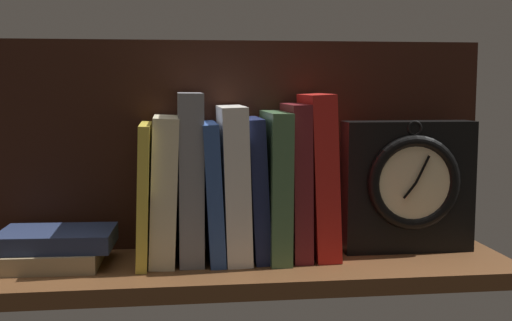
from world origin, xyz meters
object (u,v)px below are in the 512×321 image
book_blue_modern (212,191)px  book_navy_bierce (256,188)px  book_maroon_dawkins (296,181)px  book_gray_chess (190,177)px  book_red_requiem (319,175)px  book_green_romantic (275,185)px  book_cream_twain (164,189)px  book_stack_side (57,247)px  book_white_catcher (234,183)px  framed_clock (409,186)px  book_yellow_seinlanguage (144,193)px

book_blue_modern → book_navy_bierce: (6.78, -0.00, 0.33)cm
book_maroon_dawkins → book_blue_modern: bearing=180.0°
book_gray_chess → book_red_requiem: (20.04, 0.00, -0.12)cm
book_blue_modern → book_green_romantic: (9.87, 0.00, 0.79)cm
book_cream_twain → book_navy_bierce: 14.09cm
book_green_romantic → book_navy_bierce: bearing=-180.0°
book_cream_twain → book_green_romantic: 17.18cm
book_gray_chess → book_navy_bierce: 10.25cm
book_stack_side → book_gray_chess: bearing=2.5°
book_white_catcher → book_stack_side: 28.22cm
book_cream_twain → book_navy_bierce: bearing=-0.0°
framed_clock → book_green_romantic: bearing=-178.9°
book_cream_twain → book_red_requiem: 24.11cm
book_stack_side → book_navy_bierce: bearing=1.7°
book_yellow_seinlanguage → book_cream_twain: 3.04cm
book_gray_chess → book_blue_modern: size_ratio=1.21×
book_blue_modern → book_white_catcher: bearing=0.0°
book_white_catcher → book_red_requiem: bearing=-0.0°
book_red_requiem → book_blue_modern: bearing=180.0°
book_blue_modern → book_white_catcher: (3.37, 0.00, 1.23)cm
book_white_catcher → framed_clock: 28.31cm
book_gray_chess → book_navy_bierce: size_ratio=1.18×
book_stack_side → book_red_requiem: bearing=1.3°
book_green_romantic → book_red_requiem: book_red_requiem is taller
book_blue_modern → book_maroon_dawkins: book_maroon_dawkins is taller
book_white_catcher → book_stack_side: (-26.71, -0.89, -9.06)cm
book_gray_chess → book_maroon_dawkins: bearing=0.0°
book_white_catcher → book_navy_bierce: (3.42, -0.00, -0.90)cm
book_navy_bierce → book_maroon_dawkins: 6.47cm
book_yellow_seinlanguage → framed_clock: size_ratio=0.99×
book_cream_twain → book_blue_modern: size_ratio=1.04×
book_white_catcher → book_stack_side: size_ratio=1.37×
book_yellow_seinlanguage → book_gray_chess: size_ratio=0.82×
book_yellow_seinlanguage → book_stack_side: 15.22cm
book_navy_bierce → book_stack_side: size_ratio=1.27×
book_navy_bierce → book_green_romantic: size_ratio=0.96×
book_stack_side → book_white_catcher: bearing=1.9°
book_cream_twain → book_maroon_dawkins: book_maroon_dawkins is taller
book_cream_twain → book_green_romantic: size_ratio=0.97×
book_navy_bierce → book_maroon_dawkins: book_maroon_dawkins is taller
book_blue_modern → book_maroon_dawkins: 13.24cm
book_yellow_seinlanguage → book_navy_bierce: size_ratio=0.97×
book_yellow_seinlanguage → book_blue_modern: size_ratio=1.00×
book_blue_modern → book_gray_chess: bearing=-180.0°
book_yellow_seinlanguage → book_green_romantic: book_green_romantic is taller
book_navy_bierce → framed_clock: size_ratio=1.02×
book_maroon_dawkins → framed_clock: 18.53cm
book_maroon_dawkins → book_stack_side: (-36.52, -0.89, -9.21)cm
book_yellow_seinlanguage → book_maroon_dawkins: (23.47, 0.00, 1.43)cm
book_cream_twain → book_stack_side: book_cream_twain is taller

